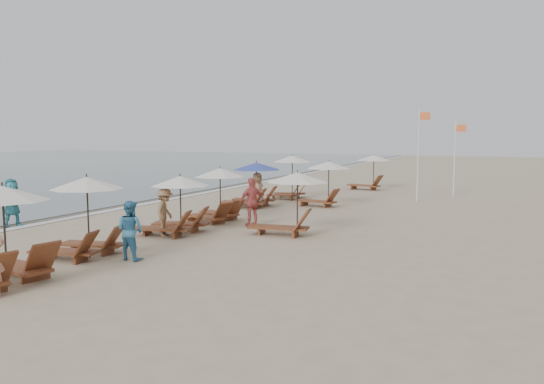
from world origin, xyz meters
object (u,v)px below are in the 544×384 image
at_px(lounger_station_2, 174,207).
at_px(lounger_station_5, 289,176).
at_px(inland_station_1, 323,179).
at_px(flag_pole_near, 419,151).
at_px(waterline_walker, 12,203).
at_px(inland_station_2, 369,170).
at_px(beachgoer_mid_a, 130,230).
at_px(inland_station_0, 288,199).
at_px(beachgoer_far_b, 257,190).
at_px(lounger_station_4, 252,185).
at_px(beachgoer_far_a, 252,202).
at_px(lounger_station_3, 215,196).
at_px(beachgoer_mid_b, 165,212).
at_px(lounger_station_1, 82,220).

relative_size(lounger_station_2, lounger_station_5, 1.06).
relative_size(inland_station_1, flag_pole_near, 0.56).
bearing_deg(inland_station_1, waterline_walker, -130.75).
height_order(inland_station_2, waterline_walker, inland_station_2).
xyz_separation_m(inland_station_1, beachgoer_mid_a, (-1.27, -12.91, -0.50)).
bearing_deg(inland_station_1, lounger_station_5, 141.05).
relative_size(inland_station_0, beachgoer_far_b, 1.67).
distance_m(lounger_station_4, flag_pole_near, 9.10).
distance_m(inland_station_0, flag_pole_near, 11.81).
relative_size(inland_station_2, waterline_walker, 1.52).
height_order(beachgoer_far_a, beachgoer_far_b, beachgoer_far_a).
bearing_deg(lounger_station_2, beachgoer_mid_a, -72.98).
xyz_separation_m(lounger_station_4, beachgoer_mid_a, (1.86, -11.27, -0.21)).
relative_size(lounger_station_3, inland_station_0, 0.88).
relative_size(beachgoer_mid_b, beachgoer_far_b, 0.99).
distance_m(beachgoer_far_a, flag_pole_near, 11.49).
bearing_deg(lounger_station_2, inland_station_1, 75.09).
bearing_deg(lounger_station_5, beachgoer_mid_b, -88.59).
relative_size(inland_station_1, waterline_walker, 1.47).
height_order(lounger_station_3, flag_pole_near, flag_pole_near).
relative_size(lounger_station_5, inland_station_2, 0.87).
height_order(lounger_station_1, waterline_walker, lounger_station_1).
height_order(beachgoer_mid_a, beachgoer_far_b, beachgoer_far_b).
relative_size(lounger_station_5, inland_station_1, 0.89).
relative_size(lounger_station_5, beachgoer_mid_a, 1.45).
bearing_deg(inland_station_0, lounger_station_1, -126.26).
bearing_deg(lounger_station_5, inland_station_0, -67.26).
relative_size(lounger_station_1, lounger_station_3, 1.01).
relative_size(beachgoer_mid_a, beachgoer_far_b, 0.99).
height_order(beachgoer_mid_a, flag_pole_near, flag_pole_near).
bearing_deg(lounger_station_2, beachgoer_mid_b, -95.70).
relative_size(lounger_station_4, beachgoer_far_a, 1.49).
xyz_separation_m(beachgoer_mid_a, waterline_walker, (-7.76, 2.43, 0.09)).
distance_m(lounger_station_2, waterline_walker, 6.74).
xyz_separation_m(inland_station_0, flag_pole_near, (2.60, 11.44, 1.41)).
height_order(lounger_station_4, inland_station_1, inland_station_1).
distance_m(inland_station_1, flag_pole_near, 5.67).
relative_size(inland_station_0, inland_station_2, 1.00).
relative_size(inland_station_0, waterline_walker, 1.52).
xyz_separation_m(lounger_station_3, inland_station_1, (2.50, 6.14, 0.29)).
bearing_deg(lounger_station_2, flag_pole_near, 63.77).
bearing_deg(inland_station_2, lounger_station_2, -97.85).
bearing_deg(beachgoer_mid_b, beachgoer_far_a, -49.29).
bearing_deg(beachgoer_mid_b, beachgoer_mid_a, -177.30).
relative_size(lounger_station_3, beachgoer_far_a, 1.31).
bearing_deg(inland_station_1, beachgoer_mid_a, -95.62).
relative_size(lounger_station_3, beachgoer_far_b, 1.46).
bearing_deg(lounger_station_1, beachgoer_far_a, 71.87).
bearing_deg(waterline_walker, beachgoer_far_a, -41.79).
bearing_deg(waterline_walker, beachgoer_mid_b, -59.13).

